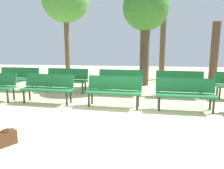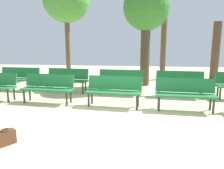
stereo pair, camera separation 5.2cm
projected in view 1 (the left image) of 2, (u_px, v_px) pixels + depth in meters
The scene contains 12 objects.
ground_plane at pixel (102, 125), 4.99m from camera, with size 24.94×24.94×0.00m, color beige.
bench_r0_c1 at pixel (48, 86), 6.79m from camera, with size 1.63×0.61×0.87m.
bench_r0_c2 at pixel (114, 89), 6.39m from camera, with size 1.64×0.62×0.87m.
bench_r0_c3 at pixel (185, 92), 6.04m from camera, with size 1.62×0.56×0.87m.
bench_r1_c0 at pixel (18, 77), 8.56m from camera, with size 1.62×0.55×0.87m.
bench_r1_c1 at pixel (67, 79), 8.24m from camera, with size 1.63×0.61×0.87m.
bench_r1_c2 at pixel (120, 80), 7.88m from camera, with size 1.62×0.57×0.87m.
bench_r1_c3 at pixel (179, 82), 7.54m from camera, with size 1.63×0.60×0.87m.
tree_0 at pixel (146, 10), 9.04m from camera, with size 1.91×1.91×4.22m.
tree_2 at pixel (215, 51), 11.01m from camera, with size 0.40×0.40×2.85m.
tree_3 at pixel (163, 44), 10.83m from camera, with size 0.28×0.28×3.54m.
handbag at pixel (7, 138), 4.01m from camera, with size 0.33×0.37×0.29m.
Camera 1 is at (0.76, -4.67, 1.86)m, focal length 35.20 mm.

